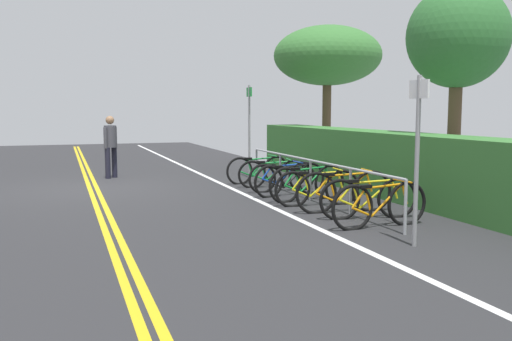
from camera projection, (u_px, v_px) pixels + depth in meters
The scene contains 20 objects.
ground_plane at pixel (93, 189), 12.87m from camera, with size 33.75×11.89×0.05m, color #2B2B2D.
centre_line_yellow_inner at pixel (89, 188), 12.84m from camera, with size 30.37×0.10×0.00m, color gold.
centre_line_yellow_outer at pixel (97, 188), 12.89m from camera, with size 30.37×0.10×0.00m, color gold.
bike_lane_stripe_white at pixel (218, 182), 13.86m from camera, with size 30.37×0.12×0.00m, color white.
bike_rack at pixel (311, 169), 11.03m from camera, with size 6.55×0.05×0.83m.
bicycle_0 at pixel (258, 170), 13.66m from camera, with size 0.46×1.68×0.71m.
bicycle_1 at pixel (272, 174), 12.93m from camera, with size 0.46×1.63×0.69m.
bicycle_2 at pixel (282, 177), 12.28m from camera, with size 0.46×1.63×0.68m.
bicycle_3 at pixel (290, 180), 11.69m from camera, with size 0.51×1.76×0.72m.
bicycle_4 at pixel (308, 183), 11.05m from camera, with size 0.47×1.78×0.75m.
bicycle_5 at pixel (317, 188), 10.45m from camera, with size 0.46×1.70×0.73m.
bicycle_6 at pixel (344, 192), 9.78m from camera, with size 0.46×1.81×0.78m.
bicycle_7 at pixel (369, 198), 9.21m from camera, with size 0.46×1.70×0.73m.
bicycle_8 at pixel (380, 205), 8.52m from camera, with size 0.46×1.73×0.75m.
pedestrian at pixel (111, 143), 14.60m from camera, with size 0.38×0.37×1.64m.
sign_post_near at pixel (249, 123), 14.66m from camera, with size 0.36×0.06×2.45m.
sign_post_far at pixel (417, 145), 7.23m from camera, with size 0.36×0.06×2.26m.
hedge_backdrop at pixel (439, 172), 10.25m from camera, with size 15.50×1.02×1.34m, color #387533.
tree_near_left at pixel (327, 56), 16.97m from camera, with size 3.30×3.30×4.36m.
tree_mid at pixel (458, 38), 11.23m from camera, with size 2.06×2.06×4.33m.
Camera 1 is at (13.28, -0.64, 1.82)m, focal length 38.85 mm.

